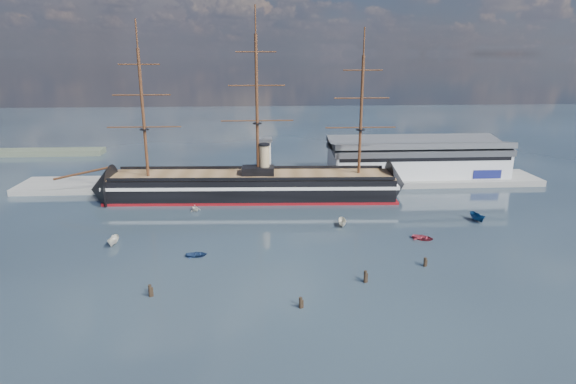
{
  "coord_description": "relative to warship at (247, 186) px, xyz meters",
  "views": [
    {
      "loc": [
        0.17,
        -86.94,
        44.14
      ],
      "look_at": [
        8.34,
        35.0,
        9.0
      ],
      "focal_mm": 30.0,
      "sensor_mm": 36.0,
      "label": 1
    }
  ],
  "objects": [
    {
      "name": "warehouse",
      "position": [
        61.13,
        20.0,
        3.95
      ],
      "size": [
        63.0,
        21.0,
        11.6
      ],
      "color": "#B7BABC",
      "rests_on": "ground"
    },
    {
      "name": "piling_near_left",
      "position": [
        -17.18,
        -63.52,
        -4.04
      ],
      "size": [
        0.64,
        0.64,
        3.16
      ],
      "primitive_type": "cylinder",
      "color": "black",
      "rests_on": "ground"
    },
    {
      "name": "ground",
      "position": [
        3.13,
        -20.0,
        -4.04
      ],
      "size": [
        600.0,
        600.0,
        0.0
      ],
      "primitive_type": "plane",
      "color": "#1C232C",
      "rests_on": "ground"
    },
    {
      "name": "piling_near_right",
      "position": [
        24.62,
        -60.42,
        -4.04
      ],
      "size": [
        0.64,
        0.64,
        3.23
      ],
      "primitive_type": "cylinder",
      "color": "black",
      "rests_on": "ground"
    },
    {
      "name": "piling_near_mid",
      "position": [
        10.76,
        -69.61,
        -4.04
      ],
      "size": [
        0.64,
        0.64,
        2.79
      ],
      "primitive_type": "cylinder",
      "color": "black",
      "rests_on": "ground"
    },
    {
      "name": "motorboat_b",
      "position": [
        -10.65,
        -45.17,
        -4.04
      ],
      "size": [
        1.3,
        3.02,
        1.39
      ],
      "primitive_type": "imported",
      "rotation": [
        0.0,
        0.0,
        1.61
      ],
      "color": "navy",
      "rests_on": "ground"
    },
    {
      "name": "motorboat_d",
      "position": [
        -14.8,
        -12.23,
        -4.04
      ],
      "size": [
        6.12,
        5.2,
        2.09
      ],
      "primitive_type": "imported",
      "rotation": [
        0.0,
        0.0,
        0.58
      ],
      "color": "white",
      "rests_on": "ground"
    },
    {
      "name": "warship",
      "position": [
        0.0,
        0.0,
        0.0
      ],
      "size": [
        113.26,
        20.62,
        53.94
      ],
      "rotation": [
        0.0,
        0.0,
        -0.05
      ],
      "color": "black",
      "rests_on": "ground"
    },
    {
      "name": "quay",
      "position": [
        13.13,
        16.0,
        -4.04
      ],
      "size": [
        180.0,
        18.0,
        2.0
      ],
      "primitive_type": "cube",
      "color": "slate",
      "rests_on": "ground"
    },
    {
      "name": "piling_far_right",
      "position": [
        39.17,
        -53.79,
        -4.04
      ],
      "size": [
        0.64,
        0.64,
        2.71
      ],
      "primitive_type": "cylinder",
      "color": "black",
      "rests_on": "ground"
    },
    {
      "name": "quay_tower",
      "position": [
        6.13,
        13.0,
        5.72
      ],
      "size": [
        5.0,
        5.0,
        15.0
      ],
      "color": "silver",
      "rests_on": "ground"
    },
    {
      "name": "motorboat_e",
      "position": [
        43.96,
        -38.46,
        -4.04
      ],
      "size": [
        2.79,
        3.44,
        1.51
      ],
      "primitive_type": "imported",
      "rotation": [
        0.0,
        0.0,
        1.02
      ],
      "color": "#9E2D3E",
      "rests_on": "ground"
    },
    {
      "name": "motorboat_f",
      "position": [
        63.38,
        -26.24,
        -4.04
      ],
      "size": [
        7.22,
        3.65,
        2.76
      ],
      "primitive_type": "imported",
      "rotation": [
        0.0,
        0.0,
        0.17
      ],
      "color": "navy",
      "rests_on": "ground"
    },
    {
      "name": "motorboat_a",
      "position": [
        -31.32,
        -36.89,
        -4.04
      ],
      "size": [
        6.16,
        2.59,
        2.41
      ],
      "primitive_type": "imported",
      "rotation": [
        0.0,
        0.0,
        -0.06
      ],
      "color": "silver",
      "rests_on": "ground"
    },
    {
      "name": "motorboat_c",
      "position": [
        25.83,
        -27.63,
        -4.04
      ],
      "size": [
        6.25,
        2.75,
        2.43
      ],
      "primitive_type": "imported",
      "rotation": [
        0.0,
        0.0,
        -0.09
      ],
      "color": "beige",
      "rests_on": "ground"
    }
  ]
}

